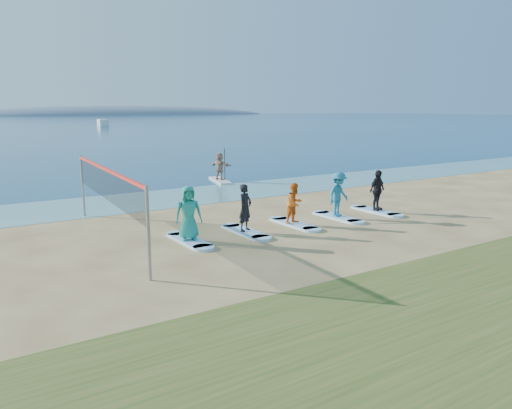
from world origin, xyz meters
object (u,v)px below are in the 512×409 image
boat_offshore_b (103,126)px  student_3 (338,194)px  surfboard_2 (294,224)px  student_4 (377,190)px  volleyball_net (107,185)px  surfboard_0 (189,241)px  surfboard_1 (245,232)px  student_0 (189,213)px  paddleboarder (220,166)px  paddleboard (220,180)px  surfboard_3 (338,217)px  student_1 (245,208)px  surfboard_4 (376,211)px  student_2 (295,203)px

boat_offshore_b → student_3: bearing=-93.5°
boat_offshore_b → surfboard_2: boat_offshore_b is taller
student_4 → volleyball_net: bearing=160.3°
volleyball_net → surfboard_2: (6.60, -1.59, -1.86)m
surfboard_0 → surfboard_1: same height
student_0 → paddleboarder: bearing=72.4°
paddleboard → surfboard_3: bearing=-80.3°
paddleboarder → student_3: (-1.00, -11.64, 0.06)m
volleyball_net → student_4: 11.18m
surfboard_1 → surfboard_3: (4.42, 0.00, 0.00)m
student_1 → paddleboarder: bearing=40.1°
surfboard_0 → student_4: student_4 is taller
boat_offshore_b → surfboard_2: size_ratio=2.51×
paddleboard → surfboard_4: size_ratio=1.36×
surfboard_1 → student_4: size_ratio=1.27×
volleyball_net → boat_offshore_b: bearing=73.8°
paddleboard → surfboard_2: size_ratio=1.36×
paddleboarder → student_0: size_ratio=0.90×
surfboard_1 → student_1: student_1 is taller
surfboard_4 → surfboard_3: bearing=180.0°
volleyball_net → boat_offshore_b: size_ratio=1.64×
paddleboard → paddleboarder: size_ratio=1.85×
paddleboarder → student_2: bearing=142.5°
surfboard_2 → paddleboarder: bearing=74.6°
surfboard_3 → student_3: size_ratio=1.22×
student_0 → student_2: size_ratio=1.17×
volleyball_net → surfboard_3: size_ratio=4.12×
student_3 → student_4: 2.21m
boat_offshore_b → student_1: size_ratio=3.30×
student_4 → surfboard_1: bearing=168.5°
surfboard_0 → surfboard_4: bearing=0.0°
boat_offshore_b → surfboard_2: 111.54m
student_1 → student_3: (4.42, 0.00, 0.06)m
volleyball_net → student_4: bearing=-8.2°
boat_offshore_b → surfboard_4: boat_offshore_b is taller
student_0 → student_2: (4.42, 0.00, -0.13)m
volleyball_net → surfboard_0: 3.28m
student_2 → surfboard_4: 4.50m
volleyball_net → student_2: size_ratio=5.90×
paddleboarder → surfboard_3: bearing=153.0°
student_0 → surfboard_1: (2.21, 0.00, -0.95)m
surfboard_0 → student_2: 4.50m
student_1 → surfboard_3: 4.51m
volleyball_net → surfboard_1: size_ratio=4.12×
boat_offshore_b → student_0: 112.60m
paddleboard → student_0: size_ratio=1.66×
surfboard_3 → student_3: 0.95m
student_0 → student_3: (6.63, 0.00, -0.00)m
surfboard_1 → student_4: 6.70m
boat_offshore_b → student_4: size_ratio=3.20×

